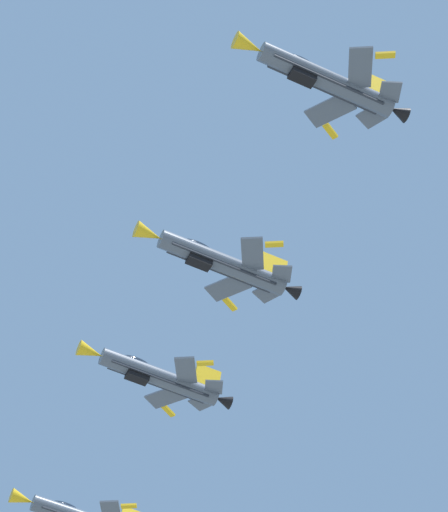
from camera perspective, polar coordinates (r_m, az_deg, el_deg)
fighter_jet_left_wing at (r=98.64m, az=4.81°, el=8.49°), size 15.83×9.99×4.73m
fighter_jet_right_wing at (r=104.76m, az=-0.20°, el=-0.28°), size 15.83×10.02×4.68m
fighter_jet_left_outer at (r=114.62m, az=-3.26°, el=-5.79°), size 15.83×9.99×4.73m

